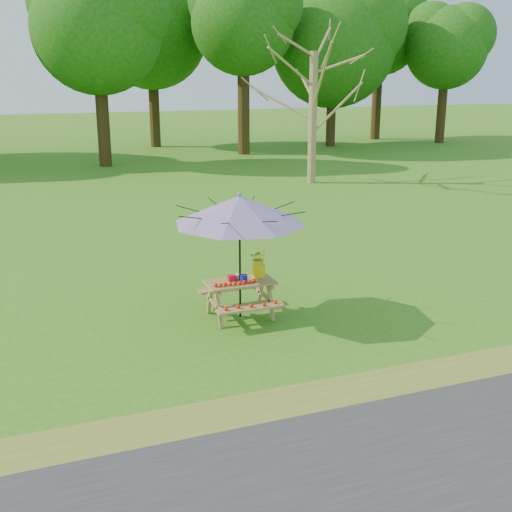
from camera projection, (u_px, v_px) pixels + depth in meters
name	position (u px, v px, depth m)	size (l,w,h in m)	color
ground	(90.00, 350.00, 10.07)	(120.00, 120.00, 0.00)	#3C7215
drygrass_strip	(119.00, 443.00, 7.55)	(120.00, 1.20, 0.01)	olive
picnic_table	(240.00, 300.00, 11.34)	(1.20, 1.32, 0.67)	#987144
patio_umbrella	(240.00, 210.00, 10.89)	(2.70, 2.70, 2.26)	black
produce_bins	(238.00, 278.00, 11.27)	(0.31, 0.37, 0.13)	red
tomatoes_row	(235.00, 283.00, 11.03)	(0.77, 0.13, 0.07)	red
flower_bucket	(259.00, 262.00, 11.44)	(0.39, 0.37, 0.51)	yellow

